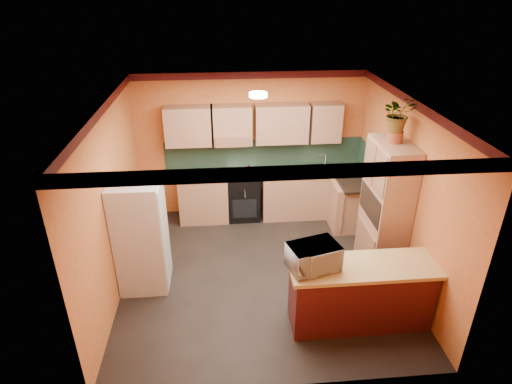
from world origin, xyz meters
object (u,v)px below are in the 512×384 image
(breakfast_bar, at_px, (360,296))
(microwave, at_px, (313,257))
(pantry, at_px, (385,209))
(stove, at_px, (244,195))
(fridge, at_px, (141,235))
(base_cabinets_back, at_px, (276,194))

(breakfast_bar, relative_size, microwave, 2.99)
(pantry, xyz_separation_m, microwave, (-1.34, -1.16, 0.05))
(stove, xyz_separation_m, fridge, (-1.59, -1.90, 0.39))
(base_cabinets_back, height_order, pantry, pantry)
(fridge, distance_m, microwave, 2.52)
(pantry, relative_size, microwave, 3.49)
(stove, xyz_separation_m, microwave, (0.67, -2.98, 0.64))
(fridge, bearing_deg, stove, 50.08)
(breakfast_bar, height_order, microwave, microwave)
(base_cabinets_back, bearing_deg, microwave, -89.07)
(base_cabinets_back, bearing_deg, stove, -180.00)
(pantry, bearing_deg, microwave, -139.07)
(breakfast_bar, bearing_deg, microwave, 180.00)
(base_cabinets_back, xyz_separation_m, microwave, (0.05, -2.98, 0.66))
(fridge, bearing_deg, breakfast_bar, -20.23)
(fridge, relative_size, pantry, 0.81)
(pantry, relative_size, breakfast_bar, 1.17)
(pantry, xyz_separation_m, breakfast_bar, (-0.68, -1.16, -0.61))
(microwave, bearing_deg, base_cabinets_back, 75.06)
(fridge, bearing_deg, pantry, 1.30)
(fridge, xyz_separation_m, pantry, (3.60, 0.08, 0.20))
(stove, distance_m, microwave, 3.12)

